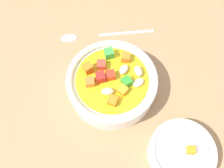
{
  "coord_description": "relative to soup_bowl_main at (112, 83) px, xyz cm",
  "views": [
    {
      "loc": [
        11.9,
        15.58,
        44.87
      ],
      "look_at": [
        0.0,
        0.0,
        2.74
      ],
      "focal_mm": 38.29,
      "sensor_mm": 36.0,
      "label": 1
    }
  ],
  "objects": [
    {
      "name": "ground_plane",
      "position": [
        0.02,
        0.01,
        -4.03
      ],
      "size": [
        140.0,
        140.0,
        2.0
      ],
      "primitive_type": "cube",
      "color": "#9E754F"
    },
    {
      "name": "side_bowl_small",
      "position": [
        -1.76,
        17.59,
        -0.95
      ],
      "size": [
        11.46,
        11.46,
        4.61
      ],
      "color": "white",
      "rests_on": "ground_plane"
    },
    {
      "name": "spoon",
      "position": [
        -4.43,
        -13.51,
        -2.61
      ],
      "size": [
        18.77,
        12.3,
        0.99
      ],
      "rotation": [
        0.0,
        0.0,
        5.73
      ],
      "color": "silver",
      "rests_on": "ground_plane"
    },
    {
      "name": "soup_bowl_main",
      "position": [
        0.0,
        0.0,
        0.0
      ],
      "size": [
        17.27,
        17.27,
        6.89
      ],
      "color": "white",
      "rests_on": "ground_plane"
    }
  ]
}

